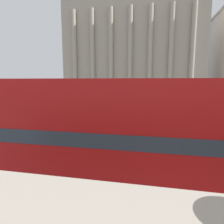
# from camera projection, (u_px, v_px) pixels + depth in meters

# --- Properties ---
(double_decker_bus) EXTENTS (11.07, 2.69, 4.29)m
(double_decker_bus) POSITION_uv_depth(u_px,v_px,m) (170.00, 138.00, 6.47)
(double_decker_bus) COLOR black
(double_decker_bus) RESTS_ON ground_plane
(plaza_building_left) EXTENTS (29.82, 16.59, 22.42)m
(plaza_building_left) POSITION_uv_depth(u_px,v_px,m) (134.00, 51.00, 47.07)
(plaza_building_left) COLOR #A39984
(plaza_building_left) RESTS_ON ground_plane
(traffic_light_near) EXTENTS (0.42, 0.24, 3.96)m
(traffic_light_near) POSITION_uv_depth(u_px,v_px,m) (194.00, 108.00, 12.19)
(traffic_light_near) COLOR black
(traffic_light_near) RESTS_ON ground_plane
(car_navy) EXTENTS (4.20, 1.93, 1.35)m
(car_navy) POSITION_uv_depth(u_px,v_px,m) (186.00, 126.00, 15.91)
(car_navy) COLOR black
(car_navy) RESTS_ON ground_plane
(car_black) EXTENTS (4.20, 1.93, 1.35)m
(car_black) POSITION_uv_depth(u_px,v_px,m) (174.00, 108.00, 26.43)
(car_black) COLOR black
(car_black) RESTS_ON ground_plane
(pedestrian_olive) EXTENTS (0.32, 0.32, 1.69)m
(pedestrian_olive) POSITION_uv_depth(u_px,v_px,m) (203.00, 114.00, 19.74)
(pedestrian_olive) COLOR #282B33
(pedestrian_olive) RESTS_ON ground_plane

